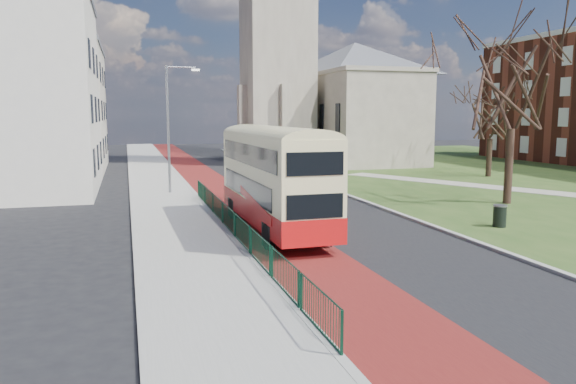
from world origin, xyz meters
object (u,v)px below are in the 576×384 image
object	(u,v)px
winter_tree_far	(491,109)
litter_bin	(500,216)
streetlamp	(171,122)
bus	(274,174)
winter_tree_near	(514,68)

from	to	relation	value
winter_tree_far	litter_bin	world-z (taller)	winter_tree_far
streetlamp	bus	world-z (taller)	streetlamp
winter_tree_far	litter_bin	bearing A→B (deg)	-124.33
winter_tree_far	streetlamp	bearing A→B (deg)	-173.11
bus	winter_tree_near	size ratio (longest dim) A/B	0.97
bus	winter_tree_far	distance (m)	27.71
streetlamp	winter_tree_near	distance (m)	20.58
bus	winter_tree_far	world-z (taller)	winter_tree_far
bus	litter_bin	bearing A→B (deg)	-12.91
winter_tree_near	winter_tree_far	xyz separation A→B (m)	(7.66, 12.44, -2.09)
streetlamp	bus	bearing A→B (deg)	-75.42
streetlamp	winter_tree_far	xyz separation A→B (m)	(25.75, 3.11, 0.93)
streetlamp	winter_tree_near	xyz separation A→B (m)	(18.09, -9.33, 3.01)
winter_tree_far	litter_bin	xyz separation A→B (m)	(-12.39, -18.14, -4.98)
winter_tree_near	winter_tree_far	bearing A→B (deg)	58.39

